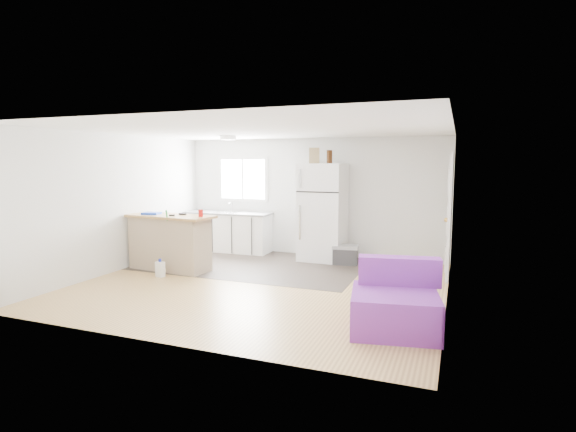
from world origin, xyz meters
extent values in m
cube|color=#AA8047|center=(0.00, 0.00, -0.01)|extent=(5.50, 5.00, 0.01)
cube|color=white|center=(0.00, 0.00, 2.40)|extent=(5.50, 5.00, 0.01)
cube|color=silver|center=(0.00, 2.50, 1.20)|extent=(5.50, 0.01, 2.40)
cube|color=silver|center=(0.00, -2.50, 1.20)|extent=(5.50, 0.01, 2.40)
cube|color=silver|center=(-2.75, 0.00, 1.20)|extent=(0.01, 5.00, 2.40)
cube|color=silver|center=(2.75, 0.00, 1.20)|extent=(0.01, 5.00, 2.40)
cube|color=#312A25|center=(-0.73, 1.25, 0.00)|extent=(4.05, 2.50, 0.00)
cube|color=white|center=(-1.55, 2.49, 1.55)|extent=(1.18, 0.04, 0.98)
cube|color=white|center=(-1.55, 2.47, 1.55)|extent=(1.05, 0.01, 0.85)
cube|color=white|center=(-1.55, 2.46, 1.55)|extent=(0.03, 0.02, 0.85)
cube|color=white|center=(2.72, 1.55, 1.01)|extent=(0.05, 0.82, 2.03)
cube|color=white|center=(2.73, 1.55, 1.02)|extent=(0.03, 0.92, 2.10)
sphere|color=gold|center=(2.67, 1.23, 1.00)|extent=(0.07, 0.07, 0.07)
cylinder|color=white|center=(-1.20, 1.20, 2.36)|extent=(0.30, 0.30, 0.07)
cube|color=white|center=(-1.78, 2.20, 0.41)|extent=(1.85, 0.59, 0.81)
cube|color=slate|center=(-1.78, 2.20, 0.83)|extent=(1.91, 0.62, 0.04)
cube|color=silver|center=(-1.78, 2.18, 0.83)|extent=(0.51, 0.40, 0.06)
cube|color=tan|center=(-1.93, 0.32, 0.47)|extent=(1.50, 0.65, 0.94)
cube|color=#B07E4B|center=(-1.90, 0.32, 0.96)|extent=(1.65, 0.76, 0.04)
cube|color=white|center=(0.38, 2.09, 0.95)|extent=(0.85, 0.79, 1.89)
cube|color=black|center=(0.38, 1.70, 1.36)|extent=(0.83, 0.02, 0.02)
cube|color=silver|center=(0.05, 1.69, 1.61)|extent=(0.03, 0.02, 0.34)
cube|color=silver|center=(0.05, 1.69, 0.78)|extent=(0.03, 0.02, 0.66)
cube|color=#313234|center=(0.90, 1.86, 0.15)|extent=(0.50, 0.37, 0.30)
cube|color=gray|center=(0.90, 1.86, 0.33)|extent=(0.52, 0.39, 0.06)
cube|color=purple|center=(2.22, -1.25, 0.23)|extent=(1.10, 1.06, 0.45)
cube|color=purple|center=(2.22, -0.91, 0.62)|extent=(0.98, 0.39, 0.34)
cube|color=white|center=(-1.78, -0.18, 0.13)|extent=(0.16, 0.13, 0.26)
cylinder|color=#1725A7|center=(-1.78, -0.18, 0.28)|extent=(0.06, 0.06, 0.05)
cylinder|color=green|center=(-1.78, 0.14, 0.57)|extent=(0.08, 0.30, 1.08)
sphere|color=beige|center=(-1.89, 0.04, 0.05)|extent=(0.12, 0.12, 0.12)
cylinder|color=#BD100B|center=(-1.28, 0.32, 1.04)|extent=(0.09, 0.09, 0.12)
cube|color=blue|center=(-2.29, 0.30, 1.00)|extent=(0.33, 0.27, 0.04)
cube|color=black|center=(-1.72, 0.43, 1.00)|extent=(0.15, 0.07, 0.03)
cube|color=black|center=(-1.80, 0.23, 1.00)|extent=(0.11, 0.07, 0.03)
cube|color=#9E865A|center=(0.21, 2.04, 2.04)|extent=(0.22, 0.16, 0.30)
cylinder|color=#3A1E0A|center=(0.51, 1.99, 2.02)|extent=(0.09, 0.09, 0.25)
cylinder|color=#3A1E0A|center=(0.53, 2.05, 2.02)|extent=(0.09, 0.09, 0.25)
camera|label=1|loc=(2.86, -6.28, 1.90)|focal=28.00mm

